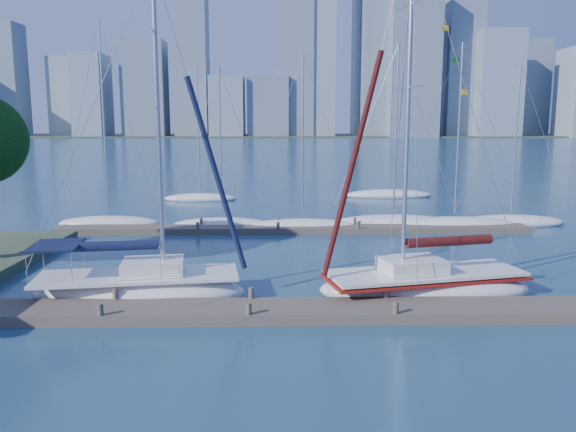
{
  "coord_description": "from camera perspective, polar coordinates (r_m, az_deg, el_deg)",
  "views": [
    {
      "loc": [
        1.01,
        -19.15,
        6.76
      ],
      "look_at": [
        1.42,
        4.0,
        2.98
      ],
      "focal_mm": 35.0,
      "sensor_mm": 36.0,
      "label": 1
    }
  ],
  "objects": [
    {
      "name": "bg_boat_7",
      "position": [
        53.77,
        10.2,
        2.17
      ],
      "size": [
        8.35,
        3.28,
        13.43
      ],
      "rotation": [
        0.0,
        0.0,
        0.14
      ],
      "color": "white",
      "rests_on": "ground"
    },
    {
      "name": "far_dock",
      "position": [
        35.77,
        0.59,
        -1.33
      ],
      "size": [
        30.0,
        1.8,
        0.36
      ],
      "primitive_type": "cube",
      "color": "#51443B",
      "rests_on": "ground"
    },
    {
      "name": "bg_boat_5",
      "position": [
        40.97,
        21.68,
        -0.56
      ],
      "size": [
        7.63,
        3.9,
        10.94
      ],
      "rotation": [
        0.0,
        0.0,
        -0.26
      ],
      "color": "white",
      "rests_on": "ground"
    },
    {
      "name": "ground",
      "position": [
        20.33,
        -3.86,
        -10.17
      ],
      "size": [
        700.0,
        700.0,
        0.0
      ],
      "primitive_type": "plane",
      "color": "navy",
      "rests_on": "ground"
    },
    {
      "name": "sailboat_navy",
      "position": [
        22.78,
        -14.98,
        -5.61
      ],
      "size": [
        8.62,
        3.83,
        13.21
      ],
      "rotation": [
        0.0,
        0.0,
        0.14
      ],
      "color": "white",
      "rests_on": "ground"
    },
    {
      "name": "near_dock",
      "position": [
        20.27,
        -3.87,
        -9.64
      ],
      "size": [
        26.0,
        2.0,
        0.4
      ],
      "primitive_type": "cube",
      "color": "#51443B",
      "rests_on": "ground"
    },
    {
      "name": "bg_boat_4",
      "position": [
        38.7,
        16.52,
        -0.8
      ],
      "size": [
        8.8,
        4.8,
        12.24
      ],
      "rotation": [
        0.0,
        0.0,
        -0.32
      ],
      "color": "white",
      "rests_on": "ground"
    },
    {
      "name": "bg_boat_0",
      "position": [
        39.63,
        -17.72,
        -0.61
      ],
      "size": [
        6.94,
        2.85,
        13.77
      ],
      "rotation": [
        0.0,
        0.0,
        -0.12
      ],
      "color": "white",
      "rests_on": "ground"
    },
    {
      "name": "skyline",
      "position": [
        311.98,
        3.64,
        14.51
      ],
      "size": [
        504.38,
        51.31,
        116.18
      ],
      "color": "gray",
      "rests_on": "ground"
    },
    {
      "name": "sailboat_maroon",
      "position": [
        23.02,
        13.73,
        -5.09
      ],
      "size": [
        8.83,
        4.55,
        14.56
      ],
      "rotation": [
        0.0,
        0.0,
        0.22
      ],
      "color": "white",
      "rests_on": "ground"
    },
    {
      "name": "bg_boat_6",
      "position": [
        51.24,
        -8.9,
        1.84
      ],
      "size": [
        6.75,
        3.34,
        12.18
      ],
      "rotation": [
        0.0,
        0.0,
        0.23
      ],
      "color": "white",
      "rests_on": "ground"
    },
    {
      "name": "bg_boat_3",
      "position": [
        38.34,
        10.64,
        -0.66
      ],
      "size": [
        8.39,
        3.16,
        12.21
      ],
      "rotation": [
        0.0,
        0.0,
        -0.1
      ],
      "color": "white",
      "rests_on": "ground"
    },
    {
      "name": "bg_boat_1",
      "position": [
        37.45,
        -6.72,
        -0.84
      ],
      "size": [
        6.57,
        2.23,
        10.79
      ],
      "rotation": [
        0.0,
        0.0,
        0.04
      ],
      "color": "white",
      "rests_on": "ground"
    },
    {
      "name": "far_shore",
      "position": [
        339.22,
        -1.2,
        8.12
      ],
      "size": [
        800.0,
        100.0,
        1.5
      ],
      "primitive_type": "cube",
      "color": "#38472D",
      "rests_on": "ground"
    },
    {
      "name": "bg_boat_2",
      "position": [
        36.64,
        1.48,
        -1.0
      ],
      "size": [
        7.58,
        3.14,
        11.46
      ],
      "rotation": [
        0.0,
        0.0,
        -0.15
      ],
      "color": "white",
      "rests_on": "ground"
    }
  ]
}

